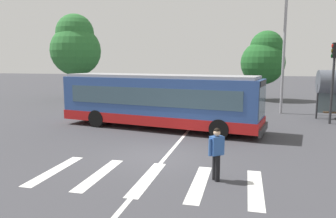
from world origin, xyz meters
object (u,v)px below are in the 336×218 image
parked_car_charcoal (233,99)px  twin_arm_street_lamp (285,33)px  city_transit_bus (159,101)px  parked_car_black (198,98)px  traffic_light_far_corner (333,70)px  pedestrian_crossing_street (216,151)px  parked_car_teal (166,97)px  background_tree_right (264,58)px  parked_car_white (137,97)px  background_tree_left (76,45)px

parked_car_charcoal → twin_arm_street_lamp: 6.51m
city_transit_bus → parked_car_black: (0.96, 9.03, -0.82)m
twin_arm_street_lamp → traffic_light_far_corner: bearing=-54.4°
city_transit_bus → pedestrian_crossing_street: (3.95, -7.45, -0.62)m
parked_car_black → traffic_light_far_corner: 10.65m
parked_car_teal → background_tree_right: 11.07m
traffic_light_far_corner → parked_car_white: bearing=160.4°
pedestrian_crossing_street → twin_arm_street_lamp: size_ratio=0.18×
background_tree_right → pedestrian_crossing_street: bearing=-96.1°
city_transit_bus → parked_car_black: size_ratio=2.59×
traffic_light_far_corner → background_tree_right: 12.39m
pedestrian_crossing_street → parked_car_charcoal: pedestrian_crossing_street is taller
city_transit_bus → parked_car_charcoal: bearing=68.0°
traffic_light_far_corner → parked_car_teal: bearing=155.7°
city_transit_bus → background_tree_left: (-11.80, 11.81, 3.80)m
parked_car_teal → background_tree_left: size_ratio=0.55×
parked_car_black → parked_car_charcoal: (2.82, 0.31, 0.00)m
parked_car_charcoal → twin_arm_street_lamp: bearing=-30.0°
parked_car_white → background_tree_left: background_tree_left is taller
pedestrian_crossing_street → twin_arm_street_lamp: twin_arm_street_lamp is taller
parked_car_white → parked_car_black: size_ratio=1.01×
parked_car_white → twin_arm_street_lamp: size_ratio=0.49×
pedestrian_crossing_street → traffic_light_far_corner: 12.89m
parked_car_teal → background_tree_left: 11.35m
parked_car_teal → traffic_light_far_corner: 13.05m
city_transit_bus → pedestrian_crossing_street: bearing=-62.1°
parked_car_teal → background_tree_left: background_tree_left is taller
twin_arm_street_lamp → background_tree_left: (-19.15, 4.54, -0.40)m
parked_car_black → background_tree_right: bearing=50.4°
pedestrian_crossing_street → background_tree_right: (2.47, 23.08, 3.17)m
pedestrian_crossing_street → city_transit_bus: bearing=117.9°
parked_car_charcoal → twin_arm_street_lamp: size_ratio=0.49×
parked_car_black → traffic_light_far_corner: (8.91, -5.26, 2.51)m
background_tree_right → parked_car_black: bearing=-129.6°
parked_car_black → parked_car_white: bearing=-178.0°
traffic_light_far_corner → background_tree_left: (-21.67, 8.05, 2.11)m
parked_car_white → parked_car_black: same height
traffic_light_far_corner → background_tree_right: bearing=106.2°
twin_arm_street_lamp → background_tree_left: twin_arm_street_lamp is taller
parked_car_teal → background_tree_right: background_tree_right is taller
city_transit_bus → twin_arm_street_lamp: bearing=44.6°
parked_car_white → background_tree_right: size_ratio=0.68×
background_tree_left → traffic_light_far_corner: bearing=-20.4°
parked_car_charcoal → background_tree_left: (-15.57, 2.47, 4.63)m
pedestrian_crossing_street → traffic_light_far_corner: (5.92, 11.21, 2.31)m
city_transit_bus → twin_arm_street_lamp: (7.36, 7.27, 4.20)m
parked_car_teal → parked_car_charcoal: 5.58m
city_transit_bus → pedestrian_crossing_street: city_transit_bus is taller
pedestrian_crossing_street → background_tree_left: bearing=129.3°
background_tree_right → parked_car_white: bearing=-147.9°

